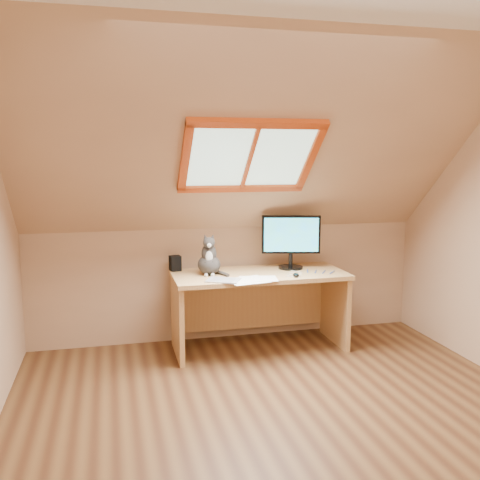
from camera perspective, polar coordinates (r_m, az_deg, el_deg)
name	(u,v)px	position (r m, az deg, el deg)	size (l,w,h in m)	color
ground	(293,429)	(3.42, 5.69, -19.43)	(3.50, 3.50, 0.00)	brown
room_shell	(303,192)	(2.94, 6.72, 5.09)	(3.52, 3.52, 2.41)	tan
desk	(257,295)	(4.60, 1.83, -5.89)	(1.45, 0.63, 0.66)	tan
monitor	(291,238)	(4.62, 5.46, 0.19)	(0.50, 0.21, 0.46)	black
cat	(209,260)	(4.40, -3.33, -2.12)	(0.22, 0.25, 0.35)	#3A3533
desk_speaker	(175,263)	(4.59, -6.93, -2.48)	(0.09, 0.09, 0.13)	black
graphics_tablet	(223,280)	(4.19, -1.79, -4.31)	(0.25, 0.18, 0.01)	#B2B2B7
mouse	(296,275)	(4.35, 5.99, -3.74)	(0.05, 0.09, 0.03)	black
papers	(253,280)	(4.21, 1.44, -4.28)	(0.35, 0.30, 0.01)	white
cables	(310,273)	(4.51, 7.49, -3.47)	(0.51, 0.26, 0.01)	silver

